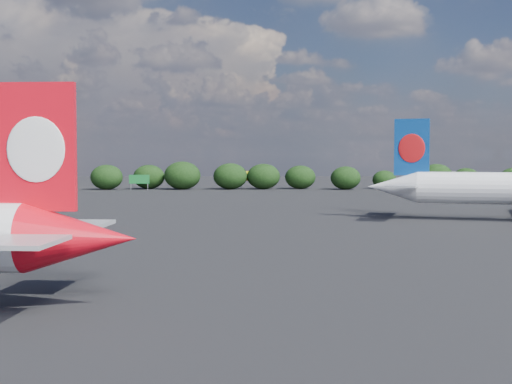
{
  "coord_description": "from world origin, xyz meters",
  "views": [
    {
      "loc": [
        15.85,
        -34.24,
        10.42
      ],
      "look_at": [
        16.0,
        12.0,
        8.0
      ],
      "focal_mm": 50.0,
      "sensor_mm": 36.0,
      "label": 1
    }
  ],
  "objects": [
    {
      "name": "ground",
      "position": [
        0.0,
        60.0,
        0.0
      ],
      "size": [
        500.0,
        500.0,
        0.0
      ],
      "primitive_type": "plane",
      "color": "black",
      "rests_on": "ground"
    },
    {
      "name": "highway_sign",
      "position": [
        -18.0,
        176.0,
        3.13
      ],
      "size": [
        6.0,
        0.3,
        4.5
      ],
      "color": "#146529",
      "rests_on": "ground"
    },
    {
      "name": "billboard_yellow",
      "position": [
        12.0,
        182.0,
        3.87
      ],
      "size": [
        5.0,
        0.3,
        5.5
      ],
      "color": "yellow",
      "rests_on": "ground"
    },
    {
      "name": "horizon_treeline",
      "position": [
        5.9,
        179.45,
        3.84
      ],
      "size": [
        209.34,
        15.01,
        9.22
      ],
      "color": "black",
      "rests_on": "ground"
    }
  ]
}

